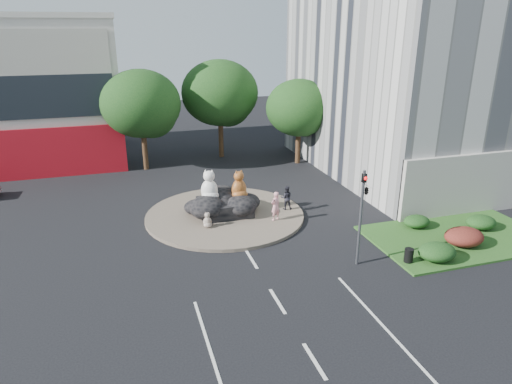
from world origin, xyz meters
TOP-DOWN VIEW (x-y plane):
  - ground at (0.00, 0.00)m, footprint 120.00×120.00m
  - roundabout_island at (0.00, 10.00)m, footprint 10.00×10.00m
  - rock_plinth at (0.00, 10.00)m, footprint 3.20×2.60m
  - grass_verge at (12.00, 3.00)m, footprint 10.00×6.00m
  - tree_left at (-3.93, 22.06)m, footprint 6.46×6.46m
  - tree_mid at (3.07, 24.06)m, footprint 6.84×6.84m
  - tree_right at (9.07, 20.06)m, footprint 5.70×5.70m
  - hedge_near_green at (9.00, 1.00)m, footprint 2.00×1.60m
  - hedge_red at (11.50, 2.00)m, footprint 2.20×1.76m
  - hedge_mid_green at (14.00, 3.50)m, footprint 1.80×1.44m
  - hedge_back_green at (10.50, 4.80)m, footprint 1.60×1.28m
  - traffic_light at (5.10, 2.00)m, footprint 0.44×1.24m
  - street_lamp at (12.82, 8.00)m, footprint 2.34×0.22m
  - cat_white at (-0.89, 10.26)m, footprint 1.53×1.43m
  - cat_tabby at (0.97, 10.08)m, footprint 1.38×1.29m
  - kitten_calico at (-1.45, 8.30)m, footprint 0.66×0.60m
  - kitten_white at (1.48, 9.18)m, footprint 0.57×0.57m
  - pedestrian_pink at (2.74, 8.11)m, footprint 0.79×0.67m
  - pedestrian_dark at (4.00, 9.58)m, footprint 0.88×0.76m
  - litter_bin at (7.50, 1.24)m, footprint 0.50×0.50m

SIDE VIEW (x-z plane):
  - ground at x=0.00m, z-range 0.00..0.00m
  - grass_verge at x=12.00m, z-range 0.00..0.12m
  - roundabout_island at x=0.00m, z-range 0.00..0.20m
  - hedge_back_green at x=10.50m, z-range 0.12..0.84m
  - litter_bin at x=7.50m, z-range 0.12..0.85m
  - hedge_mid_green at x=14.00m, z-range 0.12..0.93m
  - kitten_white at x=1.48m, z-range 0.20..0.92m
  - hedge_near_green at x=9.00m, z-range 0.12..1.02m
  - hedge_red at x=11.50m, z-range 0.12..1.11m
  - rock_plinth at x=0.00m, z-range 0.20..1.10m
  - kitten_calico at x=-1.45m, z-range 0.20..1.16m
  - pedestrian_dark at x=4.00m, z-range 0.20..1.77m
  - pedestrian_pink at x=2.74m, z-range 0.20..2.03m
  - cat_tabby at x=0.97m, z-range 1.10..2.99m
  - cat_white at x=-0.89m, z-range 1.10..3.15m
  - traffic_light at x=5.10m, z-range 1.12..6.12m
  - street_lamp at x=12.82m, z-range 0.52..8.58m
  - tree_right at x=9.07m, z-range 0.98..8.28m
  - tree_left at x=-3.93m, z-range 1.11..9.38m
  - tree_mid at x=3.07m, z-range 1.18..9.94m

